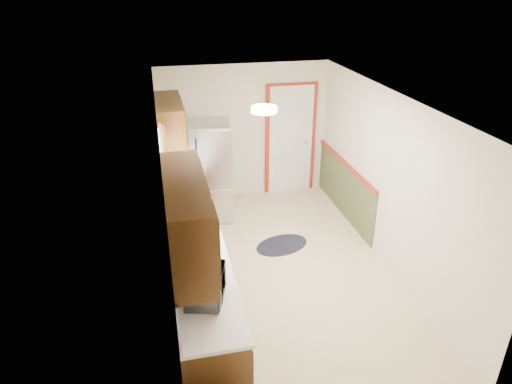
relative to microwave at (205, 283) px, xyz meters
name	(u,v)px	position (x,y,z in m)	size (l,w,h in m)	color
room_shell	(282,192)	(1.20, 1.59, 0.09)	(3.20, 5.20, 2.52)	beige
kitchen_run	(191,240)	(-0.04, 1.29, -0.30)	(0.63, 4.00, 2.20)	#3B210D
back_wall_trim	(302,150)	(2.19, 3.80, -0.22)	(1.12, 2.30, 2.08)	maroon
ceiling_fixture	(264,109)	(0.90, 1.39, 1.25)	(0.30, 0.30, 0.06)	#FFD88C
microwave	(205,283)	(0.00, 0.00, 0.00)	(0.50, 0.28, 0.34)	white
refrigerator	(210,171)	(0.47, 3.34, -0.28)	(0.77, 0.74, 1.66)	#B7B7BC
rug	(282,245)	(1.38, 2.16, -1.10)	(0.84, 0.54, 0.01)	black
cooktop	(183,175)	(0.01, 2.99, -0.16)	(0.55, 0.65, 0.02)	black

